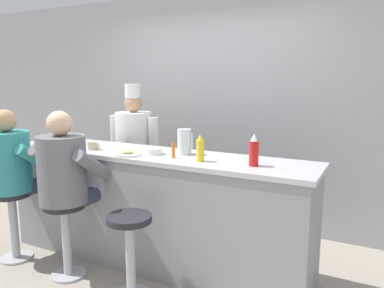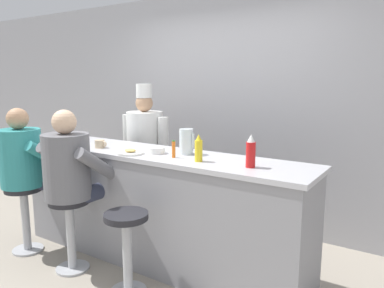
# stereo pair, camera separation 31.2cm
# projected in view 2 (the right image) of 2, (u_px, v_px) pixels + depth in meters

# --- Properties ---
(ground_plane) EXTENTS (20.00, 20.00, 0.00)m
(ground_plane) POSITION_uv_depth(u_px,v_px,m) (134.00, 273.00, 3.33)
(ground_plane) COLOR #9E9384
(wall_back) EXTENTS (10.00, 0.06, 2.70)m
(wall_back) POSITION_uv_depth(u_px,v_px,m) (223.00, 109.00, 4.42)
(wall_back) COLOR #99999E
(wall_back) RESTS_ON ground_plane
(diner_counter) EXTENTS (2.98, 0.63, 1.05)m
(diner_counter) POSITION_uv_depth(u_px,v_px,m) (155.00, 207.00, 3.50)
(diner_counter) COLOR gray
(diner_counter) RESTS_ON ground_plane
(ketchup_bottle_red) EXTENTS (0.07, 0.07, 0.25)m
(ketchup_bottle_red) POSITION_uv_depth(u_px,v_px,m) (251.00, 152.00, 2.80)
(ketchup_bottle_red) COLOR red
(ketchup_bottle_red) RESTS_ON diner_counter
(mustard_bottle_yellow) EXTENTS (0.06, 0.06, 0.22)m
(mustard_bottle_yellow) POSITION_uv_depth(u_px,v_px,m) (199.00, 149.00, 3.01)
(mustard_bottle_yellow) COLOR yellow
(mustard_bottle_yellow) RESTS_ON diner_counter
(hot_sauce_bottle_orange) EXTENTS (0.03, 0.03, 0.15)m
(hot_sauce_bottle_orange) POSITION_uv_depth(u_px,v_px,m) (174.00, 149.00, 3.16)
(hot_sauce_bottle_orange) COLOR orange
(hot_sauce_bottle_orange) RESTS_ON diner_counter
(water_pitcher_clear) EXTENTS (0.14, 0.12, 0.23)m
(water_pitcher_clear) POSITION_uv_depth(u_px,v_px,m) (186.00, 142.00, 3.30)
(water_pitcher_clear) COLOR silver
(water_pitcher_clear) RESTS_ON diner_counter
(breakfast_plate) EXTENTS (0.24, 0.24, 0.05)m
(breakfast_plate) POSITION_uv_depth(u_px,v_px,m) (130.00, 152.00, 3.32)
(breakfast_plate) COLOR white
(breakfast_plate) RESTS_ON diner_counter
(cereal_bowl) EXTENTS (0.14, 0.14, 0.06)m
(cereal_bowl) POSITION_uv_depth(u_px,v_px,m) (157.00, 150.00, 3.34)
(cereal_bowl) COLOR white
(cereal_bowl) RESTS_ON diner_counter
(coffee_mug_blue) EXTENTS (0.13, 0.08, 0.08)m
(coffee_mug_blue) POSITION_uv_depth(u_px,v_px,m) (78.00, 141.00, 3.80)
(coffee_mug_blue) COLOR #4C7AB2
(coffee_mug_blue) RESTS_ON diner_counter
(coffee_mug_tan) EXTENTS (0.14, 0.09, 0.08)m
(coffee_mug_tan) POSITION_uv_depth(u_px,v_px,m) (100.00, 144.00, 3.61)
(coffee_mug_tan) COLOR beige
(coffee_mug_tan) RESTS_ON diner_counter
(diner_seated_teal) EXTENTS (0.60, 0.59, 1.44)m
(diner_seated_teal) POSITION_uv_depth(u_px,v_px,m) (24.00, 163.00, 3.65)
(diner_seated_teal) COLOR #B2B5BA
(diner_seated_teal) RESTS_ON ground_plane
(diner_seated_grey) EXTENTS (0.61, 0.60, 1.45)m
(diner_seated_grey) POSITION_uv_depth(u_px,v_px,m) (70.00, 171.00, 3.28)
(diner_seated_grey) COLOR #B2B5BA
(diner_seated_grey) RESTS_ON ground_plane
(empty_stool_round) EXTENTS (0.35, 0.35, 0.67)m
(empty_stool_round) POSITION_uv_depth(u_px,v_px,m) (127.00, 240.00, 2.96)
(empty_stool_round) COLOR #B2B5BA
(empty_stool_round) RESTS_ON ground_plane
(cook_in_whites_near) EXTENTS (0.65, 0.41, 1.65)m
(cook_in_whites_near) POSITION_uv_depth(u_px,v_px,m) (145.00, 149.00, 4.34)
(cook_in_whites_near) COLOR #232328
(cook_in_whites_near) RESTS_ON ground_plane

